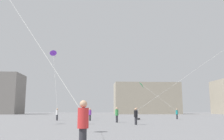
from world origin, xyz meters
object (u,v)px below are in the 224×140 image
Objects in this scene: person_in_orange at (83,115)px; person_in_teal at (177,113)px; person_in_white at (57,114)px; kite_violet_diamond at (53,53)px; building_centre_hall at (146,99)px; person_in_red at (83,123)px; person_in_green at (117,114)px; person_in_grey at (137,113)px; handbag_beside_flyer at (139,119)px; person_in_black at (136,115)px; kite_emerald_diamond at (142,84)px; person_in_purple at (90,114)px.

person_in_teal is at bearing 133.29° from person_in_orange.
person_in_orange is at bearing -163.06° from person_in_white.
building_centre_hall is at bearing 60.96° from kite_violet_diamond.
person_in_red is (5.11, -25.66, 0.04)m from person_in_white.
person_in_teal is 19.01m from person_in_orange.
person_in_white reaches higher than person_in_orange.
person_in_red is at bearing 144.24° from person_in_green.
person_in_orange is (-7.35, -10.83, -0.06)m from person_in_grey.
handbag_beside_flyer is (-12.27, -52.71, -5.64)m from building_centre_hall.
building_centre_hall is (14.74, 64.95, 4.86)m from person_in_black.
person_in_grey reaches higher than person_in_black.
person_in_white is 1.01× the size of person_in_orange.
person_in_red is 0.34× the size of kite_emerald_diamond.
person_in_purple is 1.01× the size of person_in_orange.
person_in_purple is 0.16× the size of kite_violet_diamond.
kite_violet_diamond is (-13.78, 5.26, 10.36)m from person_in_grey.
person_in_white is at bearing 113.73° from person_in_grey.
person_in_orange is at bearing 5.02° from person_in_purple.
person_in_white is 59.76m from building_centre_hall.
person_in_black is at bearing 149.87° from person_in_red.
person_in_black is 23.40m from kite_violet_diamond.
kite_emerald_diamond reaches higher than handbag_beside_flyer.
person_in_purple is 4.79m from person_in_white.
person_in_grey is 8.41m from kite_emerald_diamond.
person_in_green is (-1.51, 4.45, 0.06)m from person_in_black.
person_in_white is 16.62m from kite_emerald_diamond.
handbag_beside_flyer is (3.98, 7.79, -0.85)m from person_in_green.
person_in_red reaches higher than person_in_white.
person_in_orange is at bearing 88.08° from person_in_black.
kite_violet_diamond is 33.04× the size of handbag_beside_flyer.
person_in_purple is 0.07× the size of building_centre_hall.
building_centre_hall is (16.25, 60.50, 4.80)m from person_in_green.
kite_violet_diamond is at bearing -156.79° from person_in_orange.
kite_emerald_diamond is at bearing -67.08° from person_in_white.
person_in_white reaches higher than person_in_black.
person_in_red is at bearing -104.18° from kite_emerald_diamond.
kite_violet_diamond reaches higher than handbag_beside_flyer.
person_in_orange is 20.29m from kite_emerald_diamond.
kite_violet_diamond is (-6.42, 16.09, 10.42)m from person_in_orange.
person_in_orange is at bearing 161.53° from person_in_grey.
kite_emerald_diamond reaches higher than person_in_green.
person_in_teal is at bearing -75.20° from person_in_green.
person_in_purple is 0.96× the size of person_in_green.
kite_violet_diamond reaches higher than person_in_orange.
person_in_white is 0.96× the size of person_in_green.
person_in_white is at bearing 54.07° from person_in_black.
person_in_black is 15.75m from person_in_red.
person_in_red is 35.12m from kite_emerald_diamond.
person_in_grey is 1.08× the size of person_in_teal.
kite_violet_diamond is (-11.66, 17.40, 10.44)m from person_in_black.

